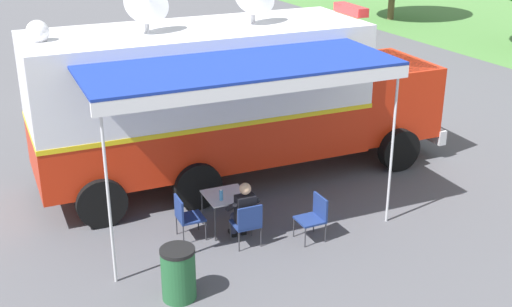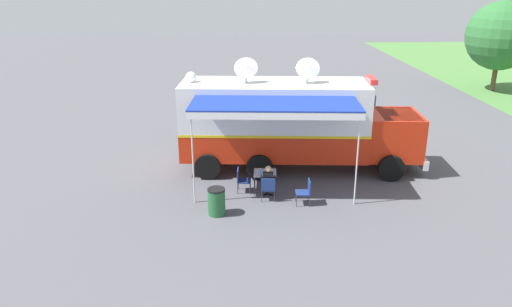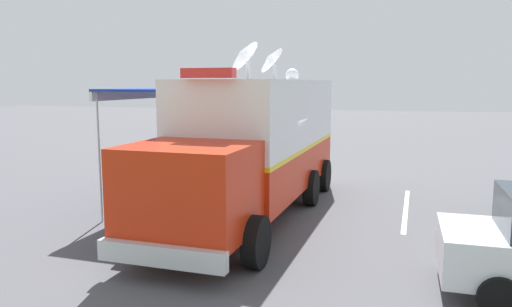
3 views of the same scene
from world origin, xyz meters
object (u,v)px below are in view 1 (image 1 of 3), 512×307
object	(u,v)px
folding_chair_at_table	(248,222)
car_behind_truck	(123,66)
water_bottle	(221,195)
seated_responder	(244,211)
car_far_corner	(261,60)
folding_table	(226,198)
folding_chair_spare_by_truck	(315,214)
command_truck	(233,95)
trash_bin	(178,273)
folding_chair_beside_table	(185,214)

from	to	relation	value
folding_chair_at_table	car_behind_truck	distance (m)	10.63
water_bottle	seated_responder	world-z (taller)	seated_responder
water_bottle	car_far_corner	bearing A→B (deg)	148.03
folding_table	folding_chair_spare_by_truck	xyz separation A→B (m)	(1.12, 1.31, -0.16)
command_truck	trash_bin	xyz separation A→B (m)	(4.02, -2.91, -1.49)
folding_chair_at_table	folding_chair_spare_by_truck	bearing A→B (deg)	75.48
folding_table	car_far_corner	bearing A→B (deg)	148.39
folding_chair_at_table	command_truck	bearing A→B (deg)	158.98
water_bottle	folding_chair_at_table	size ratio (longest dim) A/B	0.26
water_bottle	folding_chair_beside_table	size ratio (longest dim) A/B	0.26
car_behind_truck	seated_responder	bearing A→B (deg)	-4.75
command_truck	seated_responder	xyz separation A→B (m)	(2.86, -1.16, -1.30)
command_truck	folding_chair_beside_table	bearing A→B (deg)	-42.78
folding_chair_beside_table	car_far_corner	xyz separation A→B (m)	(-8.51, 6.09, 0.37)
folding_chair_beside_table	seated_responder	distance (m)	1.11
folding_table	folding_chair_beside_table	distance (m)	0.86
seated_responder	car_behind_truck	bearing A→B (deg)	175.25
water_bottle	car_far_corner	world-z (taller)	car_far_corner
folding_table	folding_chair_at_table	world-z (taller)	folding_chair_at_table
folding_chair_spare_by_truck	car_far_corner	xyz separation A→B (m)	(-9.64, 3.93, 0.37)
trash_bin	command_truck	bearing A→B (deg)	144.09
folding_chair_beside_table	car_far_corner	distance (m)	10.47
folding_table	water_bottle	bearing A→B (deg)	-47.23
water_bottle	car_behind_truck	xyz separation A→B (m)	(-9.95, 1.11, 0.05)
trash_bin	car_far_corner	world-z (taller)	car_far_corner
car_far_corner	folding_table	bearing A→B (deg)	-31.61
car_far_corner	seated_responder	bearing A→B (deg)	-29.52
folding_table	seated_responder	xyz separation A→B (m)	(0.61, 0.07, -0.02)
folding_chair_beside_table	water_bottle	bearing A→B (deg)	76.50
water_bottle	folding_chair_spare_by_truck	size ratio (longest dim) A/B	0.26
folding_table	folding_chair_spare_by_truck	bearing A→B (deg)	49.43
folding_table	trash_bin	world-z (taller)	trash_bin
folding_chair_at_table	car_behind_truck	bearing A→B (deg)	175.26
trash_bin	car_behind_truck	distance (m)	11.85
water_bottle	car_behind_truck	bearing A→B (deg)	173.63
folding_chair_beside_table	trash_bin	xyz separation A→B (m)	(1.77, -0.83, -0.06)
water_bottle	trash_bin	distance (m)	2.23
command_truck	seated_responder	bearing A→B (deg)	-22.06
command_truck	seated_responder	world-z (taller)	command_truck
command_truck	folding_chair_at_table	world-z (taller)	command_truck
seated_responder	car_far_corner	distance (m)	10.49
folding_table	trash_bin	xyz separation A→B (m)	(1.77, -1.68, -0.22)
command_truck	seated_responder	distance (m)	3.34
car_behind_truck	folding_table	bearing A→B (deg)	-5.46
folding_chair_beside_table	folding_chair_spare_by_truck	distance (m)	2.44
water_bottle	folding_chair_spare_by_truck	world-z (taller)	water_bottle
folding_chair_spare_by_truck	water_bottle	bearing A→B (deg)	-122.88
folding_table	seated_responder	size ratio (longest dim) A/B	0.68
command_truck	folding_chair_spare_by_truck	distance (m)	3.66
folding_table	water_bottle	xyz separation A→B (m)	(0.16, -0.18, 0.16)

